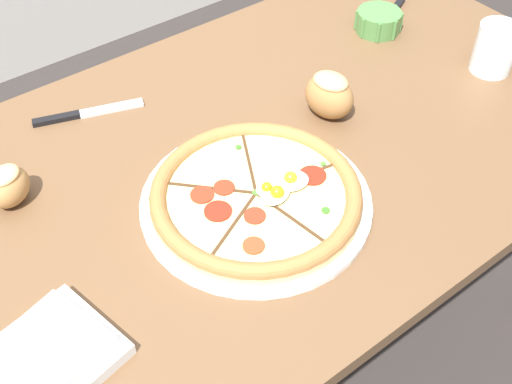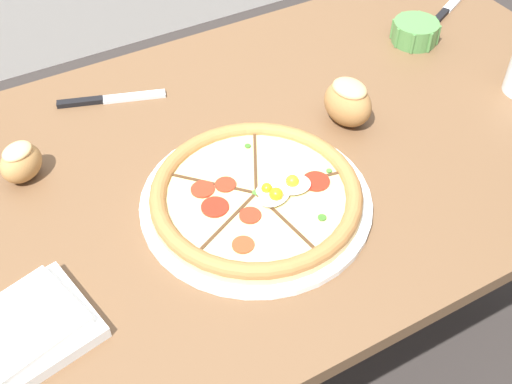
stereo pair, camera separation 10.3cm
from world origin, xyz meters
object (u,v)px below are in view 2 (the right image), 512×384
(bread_piece_near, at_px, (349,103))
(bread_piece_mid, at_px, (21,162))
(knife_main, at_px, (448,8))
(knife_spare, at_px, (110,99))
(napkin_folded, at_px, (24,330))
(pizza, at_px, (256,196))
(dining_table, at_px, (255,193))
(ramekin_bowl, at_px, (415,31))

(bread_piece_near, height_order, bread_piece_mid, bread_piece_near)
(knife_main, xyz_separation_m, knife_spare, (-0.80, 0.06, 0.00))
(napkin_folded, relative_size, knife_main, 1.12)
(pizza, height_order, napkin_folded, pizza)
(pizza, distance_m, knife_spare, 0.40)
(pizza, xyz_separation_m, knife_spare, (-0.11, 0.38, -0.02))
(knife_main, bearing_deg, napkin_folded, 173.51)
(napkin_folded, xyz_separation_m, bread_piece_near, (0.65, 0.16, 0.03))
(dining_table, distance_m, napkin_folded, 0.49)
(pizza, bearing_deg, ramekin_bowl, 25.82)
(napkin_folded, xyz_separation_m, knife_spare, (0.28, 0.44, -0.01))
(napkin_folded, relative_size, bread_piece_mid, 2.14)
(dining_table, height_order, pizza, pizza)
(bread_piece_mid, bearing_deg, knife_main, 4.36)
(dining_table, distance_m, pizza, 0.17)
(knife_main, relative_size, knife_spare, 0.89)
(napkin_folded, height_order, knife_spare, napkin_folded)
(pizza, height_order, knife_main, pizza)
(bread_piece_mid, distance_m, knife_spare, 0.24)
(ramekin_bowl, distance_m, bread_piece_mid, 0.85)
(ramekin_bowl, bearing_deg, bread_piece_mid, -179.31)
(napkin_folded, distance_m, knife_spare, 0.53)
(ramekin_bowl, bearing_deg, knife_main, 23.05)
(pizza, bearing_deg, knife_main, 25.20)
(bread_piece_mid, distance_m, knife_main, 1.01)
(ramekin_bowl, relative_size, bread_piece_near, 0.95)
(ramekin_bowl, relative_size, bread_piece_mid, 1.09)
(napkin_folded, bearing_deg, bread_piece_mid, 75.12)
(bread_piece_near, bearing_deg, napkin_folded, -165.69)
(ramekin_bowl, distance_m, knife_main, 0.17)
(bread_piece_mid, bearing_deg, dining_table, -21.23)
(bread_piece_near, distance_m, knife_main, 0.50)
(dining_table, bearing_deg, napkin_folded, -159.51)
(dining_table, height_order, napkin_folded, napkin_folded)
(bread_piece_mid, height_order, knife_main, bread_piece_mid)
(bread_piece_near, relative_size, bread_piece_mid, 1.16)
(dining_table, height_order, knife_spare, knife_spare)
(ramekin_bowl, xyz_separation_m, knife_spare, (-0.65, 0.12, -0.02))
(dining_table, xyz_separation_m, bread_piece_mid, (-0.37, 0.14, 0.13))
(bread_piece_near, height_order, knife_spare, bread_piece_near)
(dining_table, height_order, bread_piece_near, bread_piece_near)
(bread_piece_near, xyz_separation_m, knife_main, (0.44, 0.22, -0.04))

